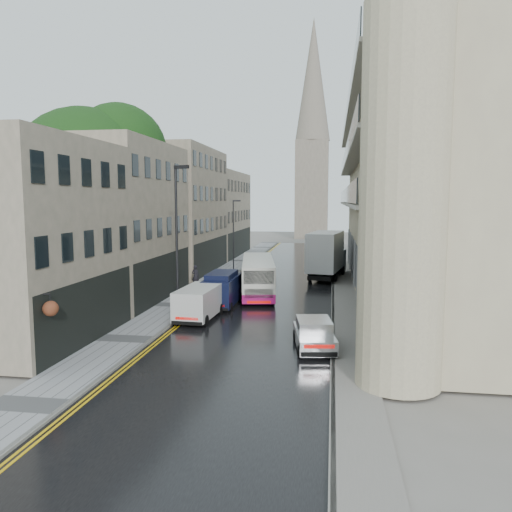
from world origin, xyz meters
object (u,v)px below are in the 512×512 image
(white_lorry, at_px, (310,257))
(navy_van, at_px, (204,292))
(white_van, at_px, (176,308))
(lamp_post_near, at_px, (177,241))
(lamp_post_far, at_px, (233,236))
(tree_near, at_px, (86,203))
(tree_far, at_px, (156,209))
(pedestrian, at_px, (196,276))
(cream_bus, at_px, (244,283))
(silver_hatchback, at_px, (300,342))

(white_lorry, height_order, navy_van, white_lorry)
(white_van, distance_m, navy_van, 3.91)
(lamp_post_near, distance_m, lamp_post_far, 19.20)
(tree_near, height_order, lamp_post_far, tree_near)
(tree_near, distance_m, tree_far, 13.02)
(white_lorry, height_order, pedestrian, white_lorry)
(white_lorry, bearing_deg, tree_near, -134.34)
(cream_bus, distance_m, navy_van, 3.87)
(silver_hatchback, height_order, pedestrian, pedestrian)
(tree_near, bearing_deg, lamp_post_far, 65.25)
(lamp_post_far, bearing_deg, tree_far, -163.37)
(tree_near, xyz_separation_m, navy_van, (8.83, -1.80, -5.72))
(tree_far, xyz_separation_m, white_lorry, (14.75, -1.90, -4.07))
(white_lorry, bearing_deg, white_van, -102.98)
(white_lorry, bearing_deg, tree_far, -178.08)
(tree_far, relative_size, pedestrian, 6.95)
(tree_far, height_order, lamp_post_far, tree_far)
(tree_near, relative_size, navy_van, 2.95)
(tree_far, distance_m, white_van, 20.92)
(white_lorry, height_order, white_van, white_lorry)
(lamp_post_near, xyz_separation_m, lamp_post_far, (-0.33, 19.17, -1.02))
(lamp_post_near, relative_size, lamp_post_far, 1.29)
(tree_far, relative_size, lamp_post_near, 1.38)
(white_van, height_order, lamp_post_far, lamp_post_far)
(white_lorry, bearing_deg, pedestrian, -141.24)
(tree_near, distance_m, pedestrian, 10.42)
(lamp_post_near, bearing_deg, tree_far, 133.64)
(lamp_post_near, bearing_deg, cream_bus, 76.14)
(silver_hatchback, xyz_separation_m, white_van, (-7.40, 4.87, 0.27))
(navy_van, height_order, lamp_post_far, lamp_post_far)
(tree_far, bearing_deg, lamp_post_far, 21.59)
(tree_far, relative_size, white_van, 2.82)
(white_lorry, relative_size, pedestrian, 4.55)
(navy_van, relative_size, lamp_post_far, 0.68)
(navy_van, distance_m, lamp_post_far, 17.79)
(cream_bus, relative_size, white_lorry, 1.21)
(navy_van, distance_m, pedestrian, 8.29)
(white_lorry, xyz_separation_m, lamp_post_far, (-7.79, 4.66, 1.44))
(tree_near, xyz_separation_m, cream_bus, (10.85, 1.50, -5.58))
(tree_far, xyz_separation_m, lamp_post_far, (6.96, 2.76, -2.63))
(silver_hatchback, relative_size, navy_van, 0.83)
(white_lorry, xyz_separation_m, lamp_post_near, (-7.46, -14.51, 2.46))
(tree_far, relative_size, cream_bus, 1.27)
(navy_van, bearing_deg, silver_hatchback, -52.09)
(tree_near, height_order, pedestrian, tree_near)
(pedestrian, bearing_deg, lamp_post_near, 110.27)
(white_lorry, relative_size, lamp_post_near, 0.91)
(tree_far, height_order, white_van, tree_far)
(tree_far, relative_size, white_lorry, 1.53)
(cream_bus, relative_size, pedestrian, 5.48)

